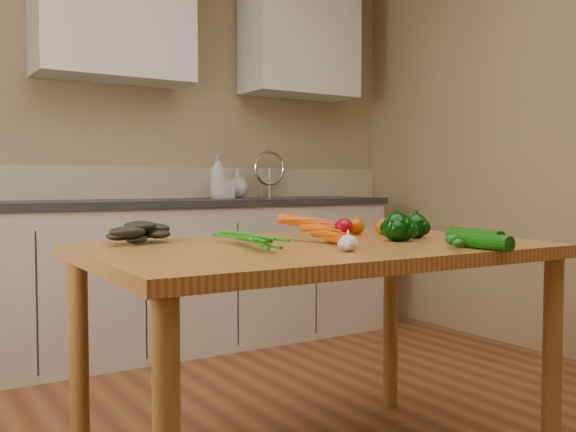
% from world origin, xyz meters
% --- Properties ---
extents(room, '(4.04, 5.04, 2.64)m').
position_xyz_m(room, '(0.00, 0.17, 1.25)').
color(room, brown).
rests_on(room, ground).
extents(counter_run, '(2.84, 0.64, 1.14)m').
position_xyz_m(counter_run, '(0.21, 2.19, 0.46)').
color(counter_run, '#B2A795').
rests_on(counter_run, ground).
extents(upper_cabinets, '(2.15, 0.35, 0.70)m').
position_xyz_m(upper_cabinets, '(0.51, 2.32, 1.95)').
color(upper_cabinets, silver).
rests_on(upper_cabinets, room).
extents(table, '(1.51, 0.99, 0.80)m').
position_xyz_m(table, '(-0.06, 0.33, 0.71)').
color(table, '#B06E33').
rests_on(table, ground).
extents(soap_bottle_a, '(0.11, 0.11, 0.28)m').
position_xyz_m(soap_bottle_a, '(0.55, 2.28, 1.04)').
color(soap_bottle_a, silver).
rests_on(soap_bottle_a, counter_run).
extents(soap_bottle_b, '(0.09, 0.09, 0.17)m').
position_xyz_m(soap_bottle_b, '(0.60, 2.27, 0.98)').
color(soap_bottle_b, silver).
rests_on(soap_bottle_b, counter_run).
extents(soap_bottle_c, '(0.20, 0.20, 0.19)m').
position_xyz_m(soap_bottle_c, '(0.72, 2.35, 1.00)').
color(soap_bottle_c, silver).
rests_on(soap_bottle_c, counter_run).
extents(carrot_bunch, '(0.28, 0.22, 0.07)m').
position_xyz_m(carrot_bunch, '(-0.11, 0.35, 0.83)').
color(carrot_bunch, '#D65205').
rests_on(carrot_bunch, table).
extents(leafy_greens, '(0.21, 0.19, 0.11)m').
position_xyz_m(leafy_greens, '(-0.55, 0.66, 0.85)').
color(leafy_greens, black).
rests_on(leafy_greens, table).
extents(garlic_bulb, '(0.06, 0.06, 0.05)m').
position_xyz_m(garlic_bulb, '(-0.12, 0.08, 0.82)').
color(garlic_bulb, white).
rests_on(garlic_bulb, table).
extents(pepper_a, '(0.10, 0.10, 0.10)m').
position_xyz_m(pepper_a, '(0.24, 0.26, 0.85)').
color(pepper_a, black).
rests_on(pepper_a, table).
extents(pepper_b, '(0.09, 0.09, 0.09)m').
position_xyz_m(pepper_b, '(0.38, 0.31, 0.84)').
color(pepper_b, black).
rests_on(pepper_b, table).
extents(pepper_c, '(0.09, 0.09, 0.09)m').
position_xyz_m(pepper_c, '(0.25, 0.25, 0.84)').
color(pepper_c, black).
rests_on(pepper_c, table).
extents(tomato_a, '(0.07, 0.07, 0.07)m').
position_xyz_m(tomato_a, '(0.22, 0.53, 0.83)').
color(tomato_a, '#90020F').
rests_on(tomato_a, table).
extents(tomato_b, '(0.07, 0.07, 0.06)m').
position_xyz_m(tomato_b, '(0.30, 0.57, 0.83)').
color(tomato_b, '#C44904').
rests_on(tomato_b, table).
extents(tomato_c, '(0.07, 0.07, 0.07)m').
position_xyz_m(tomato_c, '(0.37, 0.47, 0.83)').
color(tomato_c, '#C44904').
rests_on(tomato_c, table).
extents(zucchini_a, '(0.06, 0.20, 0.06)m').
position_xyz_m(zucchini_a, '(0.31, -0.02, 0.83)').
color(zucchini_a, '#084607').
rests_on(zucchini_a, table).
extents(zucchini_b, '(0.05, 0.21, 0.05)m').
position_xyz_m(zucchini_b, '(0.27, -0.09, 0.82)').
color(zucchini_b, '#084607').
rests_on(zucchini_b, table).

